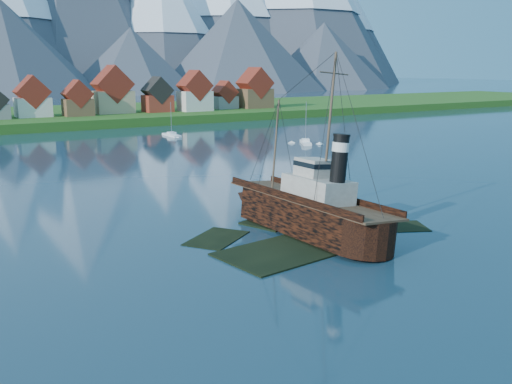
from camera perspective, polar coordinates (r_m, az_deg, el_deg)
ground at (r=67.14m, az=5.27°, el=-4.78°), size 1400.00×1400.00×0.00m
shoal at (r=69.91m, az=5.39°, el=-4.38°), size 31.71×21.24×1.14m
shore_bank at (r=225.54m, az=-21.51°, el=6.58°), size 600.00×80.00×3.20m
seawall at (r=188.39m, az=-19.45°, el=5.74°), size 600.00×2.50×2.00m
tugboat_wreck at (r=70.04m, az=4.41°, el=-1.60°), size 6.64×28.63×22.69m
sailboat_d at (r=149.47m, az=4.97°, el=4.91°), size 5.82×8.34×11.40m
sailboat_e at (r=167.15m, az=-8.43°, el=5.61°), size 2.44×8.90×10.27m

